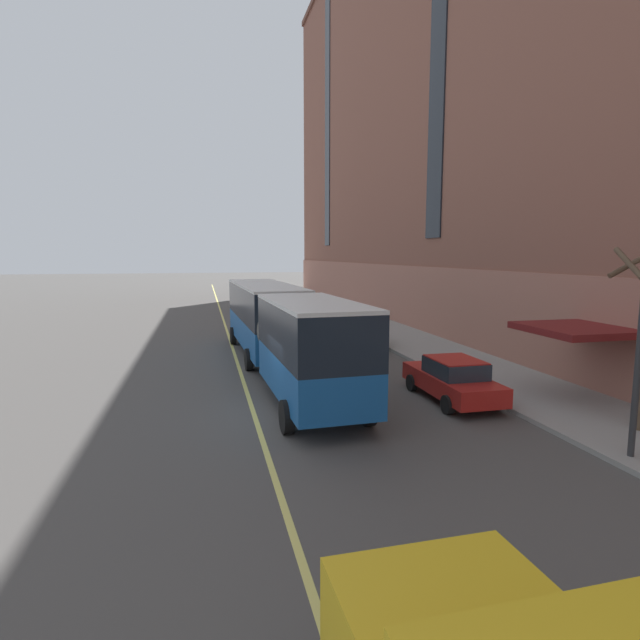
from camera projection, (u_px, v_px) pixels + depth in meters
The scene contains 8 objects.
ground_plane at pixel (297, 413), 16.44m from camera, with size 260.00×260.00×0.00m, color #4C4947.
sidewalk at pixel (493, 375), 21.39m from camera, with size 4.47×160.00×0.15m, color gray.
city_bus at pixel (279, 324), 22.01m from camera, with size 3.52×18.47×3.71m.
parked_car_red_0 at pixel (452, 379), 17.78m from camera, with size 2.00×4.67×1.56m.
parked_car_navy_1 at pixel (319, 311), 38.89m from camera, with size 2.04×4.51×1.56m.
parked_car_green_2 at pixel (359, 331), 28.88m from camera, with size 1.96×4.80×1.56m.
fire_hydrant at pixel (376, 332), 30.64m from camera, with size 0.42×0.24×0.72m.
lane_centerline at pixel (247, 392), 19.01m from camera, with size 0.16×140.00×0.01m, color #E0D66B.
Camera 1 is at (-2.91, -15.64, 5.20)m, focal length 28.00 mm.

